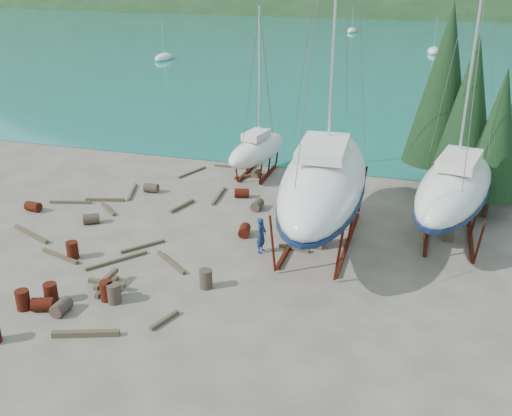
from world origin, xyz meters
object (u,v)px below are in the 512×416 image
(large_sailboat_near, at_px, (324,179))
(worker, at_px, (261,235))
(large_sailboat_far, at_px, (455,185))
(small_sailboat_shore, at_px, (257,149))

(large_sailboat_near, bearing_deg, worker, -144.48)
(large_sailboat_near, xyz_separation_m, worker, (-2.64, -2.12, -2.54))
(large_sailboat_far, bearing_deg, small_sailboat_shore, 165.05)
(large_sailboat_far, bearing_deg, worker, -140.35)
(large_sailboat_near, distance_m, worker, 4.23)
(small_sailboat_shore, bearing_deg, large_sailboat_near, -44.02)
(large_sailboat_far, height_order, small_sailboat_shore, large_sailboat_far)
(large_sailboat_near, height_order, worker, large_sailboat_near)
(small_sailboat_shore, xyz_separation_m, worker, (3.57, -11.09, -0.90))
(large_sailboat_far, height_order, worker, large_sailboat_far)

